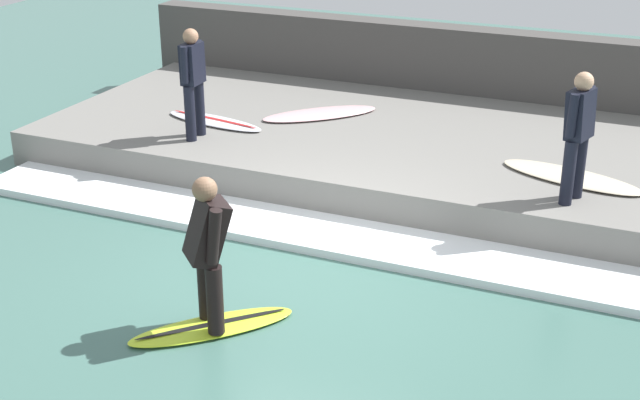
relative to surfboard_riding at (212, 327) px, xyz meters
The scene contains 11 objects.
ground_plane 1.45m from the surfboard_riding, 13.29° to the right, with size 28.00×28.00×0.00m, color #426B60.
concrete_ledge 5.07m from the surfboard_riding, ahead, with size 4.40×10.51×0.51m, color slate.
back_wall 7.55m from the surfboard_riding, ahead, with size 0.50×11.04×1.56m, color #474442.
wave_foam_crest 2.38m from the surfboard_riding, ahead, with size 0.99×9.99×0.10m, color white.
surfboard_riding is the anchor object (origin of this frame).
surfer_riding 0.89m from the surfboard_riding, behind, with size 0.57×0.57×1.55m.
surfer_waiting_near 4.69m from the surfboard_riding, 39.45° to the right, with size 0.51×0.33×1.54m.
surfboard_waiting_near 5.02m from the surfboard_riding, 33.51° to the right, with size 1.07×1.93×0.06m.
surfer_waiting_far 4.59m from the surfboard_riding, 32.33° to the left, with size 0.52×0.24×1.54m.
surfboard_waiting_far 5.04m from the surfboard_riding, 29.05° to the left, with size 0.73×1.75×0.07m.
surfboard_spare 5.47m from the surfboard_riding, 12.13° to the left, with size 1.69×1.72×0.06m.
Camera 1 is at (-7.94, -3.64, 4.58)m, focal length 50.00 mm.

